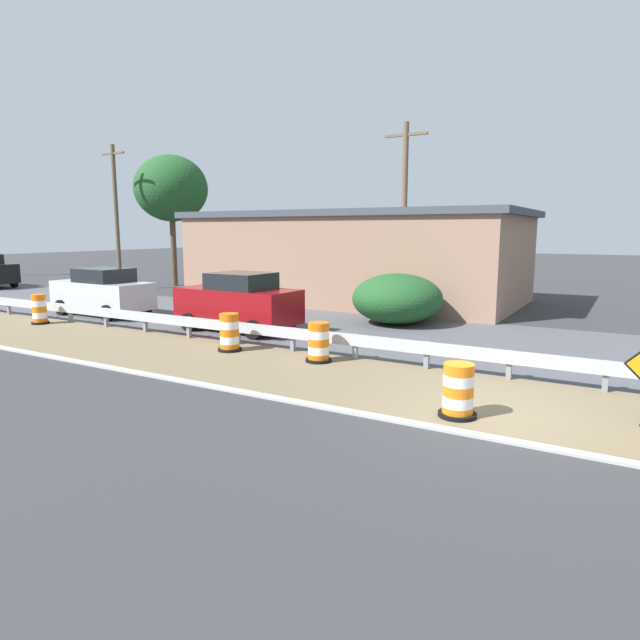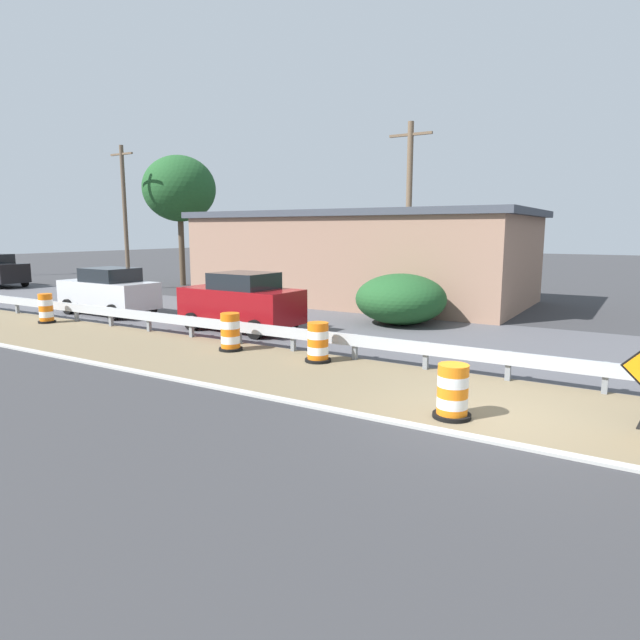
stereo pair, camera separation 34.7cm
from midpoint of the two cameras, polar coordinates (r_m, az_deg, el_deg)
ground_plane at (r=11.05m, az=18.19°, el=-9.52°), size 160.00×160.00×0.00m
median_dirt_strip at (r=11.86m, az=19.17°, el=-8.27°), size 4.13×120.00×0.01m
far_lane_asphalt at (r=17.52m, az=23.34°, el=-2.91°), size 7.71×120.00×0.00m
curb_near_edge at (r=9.86m, az=16.40°, el=-11.73°), size 0.20×120.00×0.11m
guardrail_median at (r=14.04m, az=11.61°, el=-3.06°), size 0.18×54.77×0.71m
traffic_barrel_nearest at (r=10.63m, az=14.59°, el=-7.48°), size 0.72×0.72×1.03m
traffic_barrel_close at (r=14.62m, az=0.47°, el=-2.53°), size 0.71×0.71×1.07m
traffic_barrel_mid at (r=16.18m, az=-8.73°, el=-1.41°), size 0.70×0.70×1.11m
traffic_barrel_far at (r=23.18m, az=-26.31°, el=0.98°), size 0.63×0.63×1.12m
car_lead_near_lane at (r=24.40m, az=-20.81°, el=2.83°), size 2.16×4.56×1.96m
car_lead_far_lane at (r=19.28m, az=-7.69°, el=1.92°), size 2.24×4.39×2.05m
roadside_shop_near at (r=27.67m, az=4.89°, el=6.65°), size 8.67×16.24×4.40m
utility_pole_near at (r=22.91m, az=9.67°, el=10.57°), size 0.24×1.80×7.76m
utility_pole_mid at (r=34.59m, az=-19.41°, el=10.21°), size 0.24×1.80×8.36m
bush_roadside at (r=20.72m, az=8.91°, el=2.18°), size 3.40×3.40×1.90m
tree_roadside at (r=36.22m, az=-14.21°, el=13.12°), size 4.53×4.53×8.12m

